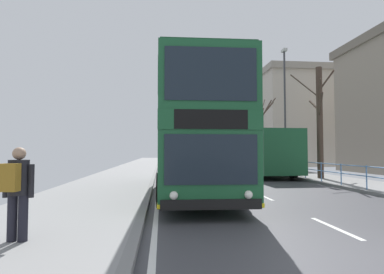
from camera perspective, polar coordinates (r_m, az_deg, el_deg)
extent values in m
cube|color=silver|center=(7.80, 24.71, -14.88)|extent=(0.12, 2.00, 0.00)
cube|color=silver|center=(12.13, 13.01, -10.55)|extent=(0.12, 2.00, 0.00)
cube|color=silver|center=(16.72, 7.71, -8.40)|extent=(0.12, 2.00, 0.00)
cube|color=silver|center=(21.41, 4.73, -7.14)|extent=(0.12, 2.00, 0.00)
cube|color=silver|center=(26.13, 2.83, -6.33)|extent=(0.12, 2.00, 0.00)
cube|color=silver|center=(30.88, 1.52, -5.76)|extent=(0.12, 2.00, 0.00)
cube|color=silver|center=(35.64, 0.56, -5.34)|extent=(0.12, 2.00, 0.00)
cube|color=silver|center=(40.41, -0.17, -5.02)|extent=(0.12, 2.00, 0.00)
cube|color=silver|center=(45.19, -0.74, -4.77)|extent=(0.12, 2.00, 0.00)
cube|color=silver|center=(49.97, -1.21, -4.56)|extent=(0.12, 2.00, 0.00)
cube|color=silver|center=(54.75, -1.59, -4.39)|extent=(0.12, 2.00, 0.00)
cube|color=#19512D|center=(12.31, 0.29, -4.56)|extent=(2.70, 10.07, 1.85)
cube|color=#19512D|center=(12.32, 0.29, 0.88)|extent=(2.72, 10.12, 0.48)
cube|color=#19512D|center=(12.44, 0.29, 5.88)|extent=(2.70, 10.07, 1.69)
cube|color=#154527|center=(12.60, 0.29, 9.87)|extent=(2.62, 9.77, 0.08)
cube|color=#19232D|center=(7.30, 3.56, -4.13)|extent=(2.21, 0.07, 1.19)
cube|color=black|center=(7.34, 3.54, 3.27)|extent=(1.76, 0.06, 0.46)
cube|color=#19232D|center=(7.53, 3.52, 11.52)|extent=(2.21, 0.07, 1.29)
cube|color=black|center=(7.40, 3.59, -12.27)|extent=(2.38, 0.13, 0.24)
cube|color=yellow|center=(12.37, 0.29, -8.57)|extent=(2.73, 10.12, 0.10)
cube|color=#19232D|center=(12.72, 5.90, -3.31)|extent=(0.17, 7.82, 0.96)
cube|color=#19232D|center=(12.62, 6.06, 6.16)|extent=(0.20, 9.02, 1.01)
cube|color=#19232D|center=(12.51, -5.60, -3.33)|extent=(0.17, 7.82, 0.96)
cube|color=#19232D|center=(12.41, -5.58, 6.31)|extent=(0.20, 9.02, 1.01)
sphere|color=white|center=(7.53, 10.33, -10.38)|extent=(0.20, 0.20, 0.20)
sphere|color=white|center=(7.29, -3.37, -10.67)|extent=(0.20, 0.20, 0.20)
cube|color=#19232D|center=(8.91, 10.46, -6.09)|extent=(0.04, 0.90, 1.59)
cylinder|color=black|center=(9.77, 8.83, -9.48)|extent=(0.32, 1.05, 1.04)
cylinder|color=black|center=(9.52, -5.62, -9.68)|extent=(0.32, 1.05, 1.04)
cylinder|color=black|center=(15.57, 3.78, -6.93)|extent=(0.32, 1.05, 1.04)
cylinder|color=black|center=(15.42, -5.17, -6.97)|extent=(0.32, 1.05, 1.04)
cube|color=#19512D|center=(23.15, 11.47, -2.66)|extent=(2.72, 11.02, 2.67)
cube|color=#19232D|center=(22.79, 8.39, -1.74)|extent=(0.17, 9.33, 1.28)
cube|color=#19232D|center=(23.58, 14.44, -1.72)|extent=(0.17, 9.33, 1.28)
cube|color=#19232D|center=(28.44, 8.04, -2.13)|extent=(2.19, 0.07, 1.60)
cylinder|color=black|center=(26.22, 6.58, -5.26)|extent=(0.30, 0.96, 0.96)
cylinder|color=black|center=(26.88, 11.68, -5.15)|extent=(0.30, 0.96, 0.96)
cylinder|color=black|center=(19.31, 11.44, -6.17)|extent=(0.30, 0.96, 0.96)
cylinder|color=black|center=(20.19, 18.09, -5.93)|extent=(0.30, 0.96, 0.96)
cylinder|color=#598CC6|center=(14.49, 29.41, -6.49)|extent=(0.05, 0.05, 0.98)
cylinder|color=#598CC6|center=(15.99, 25.70, -6.17)|extent=(0.05, 0.05, 0.98)
cylinder|color=#598CC6|center=(17.55, 22.65, -5.89)|extent=(0.05, 0.05, 0.98)
cylinder|color=#598CC6|center=(19.14, 20.10, -5.65)|extent=(0.05, 0.05, 0.98)
cylinder|color=#598CC6|center=(20.77, 17.95, -5.43)|extent=(0.05, 0.05, 0.98)
cylinder|color=#598CC6|center=(22.42, 16.11, -5.24)|extent=(0.05, 0.05, 0.98)
cylinder|color=#598CC6|center=(24.10, 14.53, -5.07)|extent=(0.05, 0.05, 0.98)
cylinder|color=#598CC6|center=(25.79, 13.16, -4.92)|extent=(0.05, 0.05, 0.98)
cylinder|color=#598CC6|center=(27.49, 11.95, -4.78)|extent=(0.05, 0.05, 0.98)
cylinder|color=#598CC6|center=(29.20, 10.89, -4.66)|extent=(0.05, 0.05, 0.98)
cylinder|color=#598CC6|center=(30.93, 9.95, -4.55)|extent=(0.05, 0.05, 0.98)
cylinder|color=#598CC6|center=(19.12, 20.08, -4.33)|extent=(0.04, 25.10, 0.04)
cylinder|color=#598CC6|center=(19.14, 20.10, -5.50)|extent=(0.04, 25.10, 0.04)
cylinder|color=black|center=(6.34, -30.12, -12.57)|extent=(0.18, 0.18, 0.83)
cylinder|color=black|center=(6.25, -28.61, -12.76)|extent=(0.18, 0.18, 0.83)
cylinder|color=black|center=(6.21, -29.23, -6.48)|extent=(0.37, 0.37, 0.61)
cylinder|color=black|center=(6.33, -30.99, -6.91)|extent=(0.11, 0.11, 0.58)
cylinder|color=black|center=(6.11, -27.44, -7.16)|extent=(0.11, 0.11, 0.58)
sphere|color=tan|center=(6.20, -29.14, -2.67)|extent=(0.24, 0.24, 0.22)
cube|color=olive|center=(5.99, -30.47, -6.42)|extent=(0.30, 0.21, 0.46)
cylinder|color=#38383D|center=(24.12, 16.71, 4.49)|extent=(0.14, 0.14, 8.98)
cube|color=#B2B2AD|center=(25.10, 16.57, 15.00)|extent=(0.28, 0.60, 0.20)
cylinder|color=#423328|center=(19.48, 22.41, 2.53)|extent=(0.35, 0.35, 6.47)
cylinder|color=#423328|center=(18.55, 22.59, 5.44)|extent=(0.96, 1.98, 1.11)
cylinder|color=#423328|center=(20.59, 22.45, 5.16)|extent=(1.12, 1.84, 1.10)
cylinder|color=#423328|center=(20.27, 21.56, 5.38)|extent=(0.26, 1.53, 0.90)
cylinder|color=#423328|center=(19.29, 22.47, 7.79)|extent=(0.44, 0.91, 1.33)
cylinder|color=#423328|center=(19.86, 19.98, 8.82)|extent=(1.43, 0.92, 1.57)
cylinder|color=#423328|center=(19.38, 23.43, 9.45)|extent=(0.36, 1.22, 0.97)
cylinder|color=#423328|center=(29.20, 12.57, 0.62)|extent=(0.30, 0.30, 6.34)
cylinder|color=#423328|center=(29.19, 13.81, 5.22)|extent=(1.20, 0.98, 1.74)
cylinder|color=#423328|center=(30.00, 12.89, 5.55)|extent=(0.78, 1.00, 1.42)
cylinder|color=#423328|center=(29.44, 13.47, 4.93)|extent=(1.05, 0.36, 1.77)
cylinder|color=#423328|center=(28.65, 12.76, 4.15)|extent=(0.33, 1.47, 0.90)
cylinder|color=#423328|center=(30.00, 13.67, 4.89)|extent=(1.57, 0.82, 1.59)
cylinder|color=#423328|center=(29.41, 11.76, 5.25)|extent=(0.82, 0.28, 1.14)
cylinder|color=#4C3D2D|center=(37.62, 8.36, -0.22)|extent=(0.32, 0.32, 6.23)
cylinder|color=#4C3D2D|center=(37.62, 8.91, 2.93)|extent=(0.78, 0.59, 1.43)
cylinder|color=#4C3D2D|center=(38.35, 8.12, 2.57)|extent=(0.10, 1.31, 1.19)
cylinder|color=#4C3D2D|center=(37.06, 8.90, 3.40)|extent=(0.47, 1.66, 1.14)
cylinder|color=#4C3D2D|center=(37.01, 8.34, 1.33)|extent=(0.43, 1.36, 1.05)
cylinder|color=#4C3D2D|center=(37.11, 8.16, 4.33)|extent=(0.67, 1.49, 1.89)
cylinder|color=#4C3D2D|center=(37.33, 7.94, 3.81)|extent=(0.84, 0.95, 2.08)
cylinder|color=#4C3D2D|center=(38.58, 8.28, 1.76)|extent=(0.46, 1.81, 1.23)
cube|color=#B2A899|center=(43.79, 17.54, 2.22)|extent=(10.89, 16.79, 10.59)
cube|color=gray|center=(44.61, 17.44, 9.46)|extent=(11.33, 17.46, 0.70)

